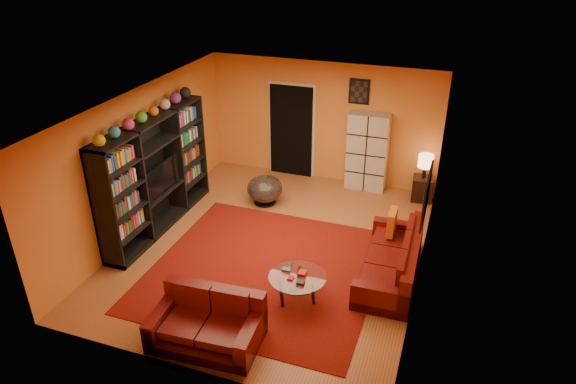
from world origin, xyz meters
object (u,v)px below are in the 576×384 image
(coffee_table, at_px, (297,279))
(storage_cabinet, at_px, (367,152))
(entertainment_unit, at_px, (156,174))
(bowl_chair, at_px, (265,189))
(tv, at_px, (157,177))
(loveseat, at_px, (209,322))
(side_table, at_px, (422,189))
(table_lamp, at_px, (426,162))
(sofa, at_px, (395,262))

(coffee_table, relative_size, storage_cabinet, 0.52)
(entertainment_unit, height_order, bowl_chair, entertainment_unit)
(tv, height_order, storage_cabinet, storage_cabinet)
(coffee_table, bearing_deg, loveseat, -126.98)
(side_table, distance_m, table_lamp, 0.60)
(side_table, bearing_deg, bowl_chair, -158.08)
(coffee_table, relative_size, bowl_chair, 1.20)
(bowl_chair, height_order, side_table, bowl_chair)
(storage_cabinet, bearing_deg, coffee_table, -92.76)
(tv, height_order, loveseat, tv)
(table_lamp, bearing_deg, storage_cabinet, 172.75)
(sofa, relative_size, coffee_table, 2.44)
(coffee_table, bearing_deg, sofa, 39.90)
(table_lamp, bearing_deg, entertainment_unit, -149.68)
(entertainment_unit, bearing_deg, tv, -30.19)
(sofa, xyz_separation_m, table_lamp, (0.11, 2.82, 0.57))
(side_table, xyz_separation_m, table_lamp, (0.00, 0.00, 0.60))
(side_table, bearing_deg, coffee_table, -109.78)
(entertainment_unit, bearing_deg, storage_cabinet, 40.16)
(entertainment_unit, bearing_deg, side_table, 30.32)
(coffee_table, height_order, table_lamp, table_lamp)
(loveseat, distance_m, table_lamp, 5.58)
(loveseat, height_order, side_table, loveseat)
(side_table, bearing_deg, table_lamp, 0.00)
(sofa, distance_m, bowl_chair, 3.30)
(table_lamp, bearing_deg, bowl_chair, -158.08)
(storage_cabinet, relative_size, side_table, 3.34)
(storage_cabinet, xyz_separation_m, bowl_chair, (-1.79, -1.36, -0.52))
(entertainment_unit, xyz_separation_m, side_table, (4.53, 2.65, -0.80))
(bowl_chair, bearing_deg, side_table, 21.92)
(coffee_table, xyz_separation_m, side_table, (1.40, 3.90, -0.14))
(entertainment_unit, distance_m, bowl_chair, 2.23)
(tv, relative_size, storage_cabinet, 0.60)
(loveseat, relative_size, side_table, 3.01)
(entertainment_unit, height_order, storage_cabinet, entertainment_unit)
(tv, xyz_separation_m, storage_cabinet, (3.27, 2.83, -0.18))
(storage_cabinet, bearing_deg, entertainment_unit, -139.84)
(entertainment_unit, bearing_deg, coffee_table, -21.87)
(coffee_table, distance_m, table_lamp, 4.17)
(sofa, bearing_deg, coffee_table, -141.16)
(storage_cabinet, xyz_separation_m, table_lamp, (1.21, -0.15, 0.02))
(tv, distance_m, storage_cabinet, 4.33)
(entertainment_unit, bearing_deg, sofa, -2.30)
(sofa, distance_m, loveseat, 3.12)
(coffee_table, height_order, side_table, side_table)
(sofa, xyz_separation_m, loveseat, (-2.16, -2.24, -0.00))
(entertainment_unit, relative_size, coffee_table, 3.48)
(loveseat, relative_size, table_lamp, 3.02)
(tv, distance_m, coffee_table, 3.36)
(coffee_table, bearing_deg, tv, 158.27)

